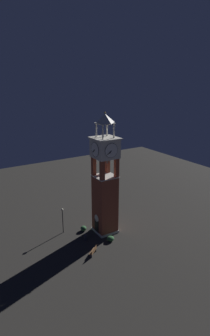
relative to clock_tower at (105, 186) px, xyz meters
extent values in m
plane|color=#2A2925|center=(0.00, 0.00, -7.37)|extent=(80.00, 80.00, 0.00)
cube|color=brown|center=(0.00, 0.00, -2.99)|extent=(2.90, 2.90, 8.77)
cube|color=silver|center=(0.00, 0.00, -7.20)|extent=(3.10, 3.10, 0.35)
cube|color=black|center=(0.00, -1.46, -6.22)|extent=(1.10, 0.04, 2.20)
cylinder|color=silver|center=(0.00, -1.46, -4.82)|extent=(1.10, 0.04, 1.10)
cube|color=brown|center=(-1.17, -1.17, 2.81)|extent=(0.56, 0.56, 2.83)
cube|color=brown|center=(1.17, -1.17, 2.81)|extent=(0.56, 0.56, 2.83)
cube|color=brown|center=(-1.17, 1.17, 2.81)|extent=(0.56, 0.56, 2.83)
cube|color=brown|center=(1.17, 1.17, 2.81)|extent=(0.56, 0.56, 2.83)
cube|color=silver|center=(0.00, 0.00, 1.46)|extent=(3.06, 3.06, 0.12)
cone|color=#4C4C51|center=(0.65, -0.06, 3.69)|extent=(0.46, 0.46, 0.53)
cone|color=#4C4C51|center=(0.19, 0.63, 3.69)|extent=(0.36, 0.36, 0.43)
cone|color=#4C4C51|center=(-0.53, 0.38, 3.69)|extent=(0.52, 0.52, 0.51)
cone|color=#4C4C51|center=(-0.51, -0.40, 3.69)|extent=(0.45, 0.45, 0.47)
cone|color=#4C4C51|center=(0.16, -0.63, 3.69)|extent=(0.46, 0.46, 0.38)
cube|color=silver|center=(0.00, 0.00, 5.55)|extent=(3.14, 3.14, 2.65)
cylinder|color=white|center=(0.00, -1.59, 5.55)|extent=(2.01, 0.05, 2.01)
torus|color=black|center=(0.00, -1.59, 5.55)|extent=(2.03, 0.06, 2.03)
cube|color=black|center=(-0.17, -1.65, 5.37)|extent=(0.41, 0.03, 0.43)
cube|color=black|center=(-0.32, -1.65, 5.31)|extent=(0.68, 0.03, 0.53)
cylinder|color=white|center=(0.00, 1.59, 5.55)|extent=(2.01, 0.05, 2.01)
torus|color=black|center=(0.00, 1.59, 5.55)|extent=(2.03, 0.06, 2.03)
cube|color=black|center=(-0.17, 1.65, 5.37)|extent=(0.41, 0.03, 0.43)
cube|color=black|center=(-0.32, 1.65, 5.31)|extent=(0.68, 0.03, 0.53)
cylinder|color=white|center=(-1.59, 0.00, 5.55)|extent=(0.05, 2.01, 2.01)
torus|color=black|center=(-1.59, 0.00, 5.55)|extent=(0.06, 2.03, 2.03)
cube|color=black|center=(-1.65, -0.17, 5.37)|extent=(0.03, 0.41, 0.43)
cube|color=black|center=(-1.65, -0.32, 5.31)|extent=(0.03, 0.68, 0.53)
cylinder|color=white|center=(1.59, 0.00, 5.55)|extent=(0.05, 2.01, 2.01)
torus|color=black|center=(1.59, 0.00, 5.55)|extent=(0.06, 2.03, 2.03)
cube|color=black|center=(1.65, -0.17, 5.37)|extent=(0.03, 0.41, 0.43)
cube|color=black|center=(1.65, -0.32, 5.31)|extent=(0.03, 0.68, 0.53)
cube|color=silver|center=(0.00, 0.00, 6.96)|extent=(3.50, 3.50, 0.16)
cylinder|color=silver|center=(-0.86, -0.86, 7.97)|extent=(0.22, 0.22, 1.87)
cylinder|color=silver|center=(0.86, -0.86, 7.97)|extent=(0.22, 0.22, 1.87)
cylinder|color=silver|center=(-0.86, 0.86, 7.97)|extent=(0.22, 0.22, 1.87)
cylinder|color=silver|center=(0.86, 0.86, 7.97)|extent=(0.22, 0.22, 1.87)
cube|color=silver|center=(0.00, 0.00, 8.97)|extent=(2.17, 2.17, 0.12)
pyramid|color=silver|center=(0.00, 0.00, 9.64)|extent=(2.17, 2.17, 1.22)
sphere|color=#B79338|center=(0.00, 0.00, 10.36)|extent=(0.24, 0.24, 0.24)
cube|color=brown|center=(4.06, -4.41, -6.92)|extent=(1.32, 1.54, 0.06)
cube|color=brown|center=(4.21, -4.30, -6.64)|extent=(1.01, 1.30, 0.44)
cube|color=#2D2D33|center=(4.50, -4.98, -7.16)|extent=(0.36, 0.30, 0.42)
cube|color=#2D2D33|center=(3.63, -3.84, -7.16)|extent=(0.36, 0.30, 0.42)
cylinder|color=black|center=(-2.92, -5.58, -5.56)|extent=(0.12, 0.12, 3.62)
sphere|color=#F9EFCC|center=(-2.92, -5.58, -3.57)|extent=(0.36, 0.36, 0.36)
cylinder|color=#2D2D33|center=(0.60, -3.65, -6.97)|extent=(0.52, 0.52, 0.80)
ellipsoid|color=#336638|center=(2.68, -0.74, -7.02)|extent=(1.01, 1.01, 0.71)
ellipsoid|color=#336638|center=(-1.73, -2.79, -6.99)|extent=(0.89, 0.89, 0.77)
camera|label=1|loc=(30.00, -18.62, 14.18)|focal=28.25mm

